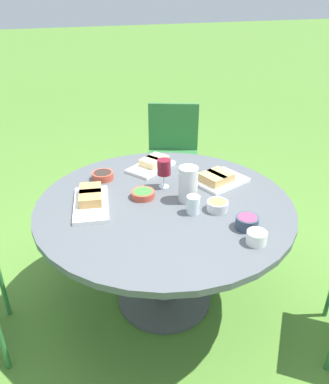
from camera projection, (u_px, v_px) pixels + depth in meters
ground_plane at (164, 298)px, 2.41m from camera, size 40.00×40.00×0.00m
dining_table at (164, 217)px, 2.11m from camera, size 1.42×1.42×0.72m
chair_far_back at (173, 148)px, 3.28m from camera, size 0.58×0.57×0.89m
water_pitcher at (188, 184)px, 2.03m from camera, size 0.11×0.11×0.20m
wine_glass at (164, 168)px, 2.16m from camera, size 0.08×0.08×0.17m
platter_bread_main at (153, 164)px, 2.45m from camera, size 0.36×0.31×0.06m
platter_charcuterie at (218, 179)px, 2.25m from camera, size 0.35×0.30×0.07m
platter_sandwich_side at (91, 199)px, 2.03m from camera, size 0.26×0.40×0.07m
bowl_fries at (217, 205)px, 1.97m from camera, size 0.11×0.11×0.05m
bowl_salad at (143, 194)px, 2.10m from camera, size 0.13×0.13×0.04m
bowl_olives at (103, 175)px, 2.30m from camera, size 0.13×0.13×0.04m
bowl_dip_red at (247, 222)px, 1.82m from camera, size 0.11×0.11×0.06m
bowl_dip_cream at (257, 237)px, 1.71m from camera, size 0.09×0.09×0.06m
cup_water_near at (193, 205)px, 1.94m from camera, size 0.07×0.07×0.10m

